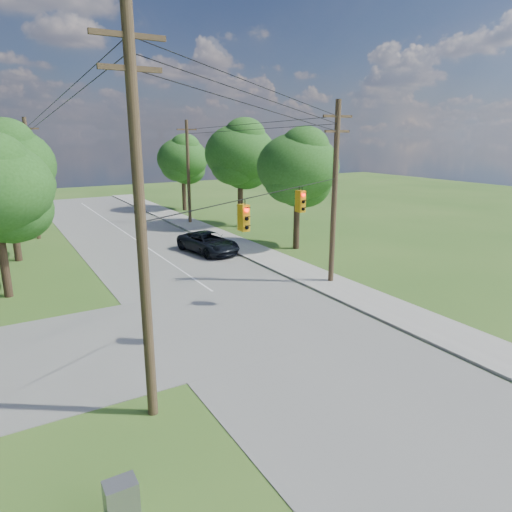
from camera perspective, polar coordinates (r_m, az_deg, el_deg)
ground at (r=17.14m, az=3.04°, el=-15.29°), size 140.00×140.00×0.00m
main_road at (r=21.87m, az=0.19°, el=-8.24°), size 10.00×100.00×0.03m
sidewalk_east at (r=25.68m, az=13.22°, el=-4.95°), size 2.60×100.00×0.12m
pole_sw at (r=13.43m, az=-14.23°, el=4.22°), size 2.00×0.32×12.00m
pole_ne at (r=26.76m, az=9.79°, el=7.95°), size 2.00×0.32×10.50m
pole_north_e at (r=45.78m, az=-8.46°, el=10.40°), size 2.00×0.32×10.00m
pole_north_w at (r=42.58m, az=-26.25°, el=8.72°), size 2.00×0.32×10.00m
power_lines at (r=25.77m, az=-8.52°, el=15.96°), size 13.93×29.62×4.93m
traffic_signals at (r=20.16m, az=2.40°, el=6.01°), size 4.91×3.27×1.05m
tree_w_mid at (r=35.39m, az=-28.80°, el=9.82°), size 6.40×6.40×9.22m
tree_e_near at (r=34.88m, az=5.25°, el=10.98°), size 6.20×6.20×8.81m
tree_e_mid at (r=43.60m, az=-2.02°, el=12.67°), size 6.60×6.60×9.64m
tree_e_far at (r=54.11m, az=-9.16°, el=11.89°), size 5.80×5.80×8.32m
car_main_north at (r=34.35m, az=-5.99°, el=1.69°), size 3.48×5.90×1.54m
control_cabinet at (r=11.91m, az=-16.40°, el=-27.85°), size 0.71×0.51×1.28m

